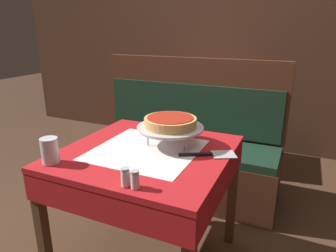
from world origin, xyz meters
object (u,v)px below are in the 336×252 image
dining_table_front (147,167)px  booth_bench (183,155)px  pizza_pan_stand (170,128)px  deep_dish_pizza (170,122)px  condiment_caddy (208,89)px  pepper_shaker (135,180)px  water_glass_near (50,151)px  pizza_server (210,154)px  salt_shaker (125,177)px  dining_table_rear (203,101)px

dining_table_front → booth_bench: size_ratio=0.55×
dining_table_front → pizza_pan_stand: size_ratio=2.35×
deep_dish_pizza → condiment_caddy: bearing=98.6°
pepper_shaker → condiment_caddy: condiment_caddy is taller
deep_dish_pizza → water_glass_near: deep_dish_pizza is taller
booth_bench → water_glass_near: booth_bench is taller
booth_bench → deep_dish_pizza: size_ratio=5.50×
deep_dish_pizza → booth_bench: bearing=105.9°
pizza_pan_stand → water_glass_near: bearing=-133.3°
condiment_caddy → pizza_server: bearing=-72.5°
water_glass_near → pepper_shaker: 0.49m
water_glass_near → condiment_caddy: size_ratio=0.71×
water_glass_near → dining_table_front: bearing=44.3°
dining_table_front → salt_shaker: salt_shaker is taller
pizza_pan_stand → pepper_shaker: (0.06, -0.49, -0.06)m
dining_table_front → pepper_shaker: pepper_shaker is taller
dining_table_rear → water_glass_near: bearing=-93.9°
booth_bench → condiment_caddy: 0.78m
pepper_shaker → dining_table_rear: bearing=100.1°
deep_dish_pizza → condiment_caddy: (-0.21, 1.41, -0.09)m
dining_table_front → pepper_shaker: bearing=-68.2°
pizza_pan_stand → condiment_caddy: bearing=98.6°
pepper_shaker → condiment_caddy: 1.92m
deep_dish_pizza → salt_shaker: (0.02, -0.49, -0.09)m
pizza_pan_stand → dining_table_rear: bearing=101.0°
water_glass_near → salt_shaker: bearing=-5.6°
deep_dish_pizza → pepper_shaker: size_ratio=3.70×
deep_dish_pizza → pepper_shaker: (0.06, -0.49, -0.09)m
dining_table_front → pizza_server: pizza_server is taller
deep_dish_pizza → dining_table_front: bearing=-125.5°
dining_table_front → pepper_shaker: 0.43m
dining_table_rear → pizza_pan_stand: size_ratio=2.00×
pizza_pan_stand → deep_dish_pizza: 0.04m
booth_bench → deep_dish_pizza: (0.22, -0.76, 0.54)m
dining_table_front → deep_dish_pizza: bearing=54.5°
booth_bench → salt_shaker: 1.35m
pizza_pan_stand → pizza_server: bearing=-11.6°
salt_shaker → pepper_shaker: size_ratio=1.03×
dining_table_rear → booth_bench: 0.80m
dining_table_front → pizza_server: (0.33, 0.07, 0.11)m
water_glass_near → condiment_caddy: condiment_caddy is taller
pizza_pan_stand → pizza_server: pizza_pan_stand is taller
pizza_pan_stand → deep_dish_pizza: bearing=135.0°
water_glass_near → deep_dish_pizza: bearing=46.7°
water_glass_near → pepper_shaker: size_ratio=1.62×
pizza_pan_stand → dining_table_front: bearing=-125.5°
water_glass_near → pepper_shaker: water_glass_near is taller
pizza_server → dining_table_rear: bearing=109.1°
deep_dish_pizza → salt_shaker: size_ratio=3.58×
booth_bench → deep_dish_pizza: booth_bench is taller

